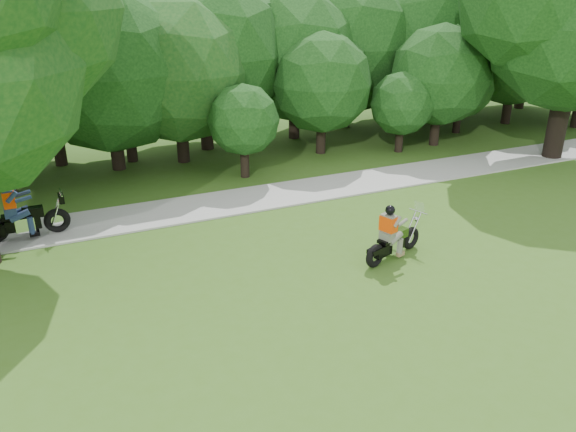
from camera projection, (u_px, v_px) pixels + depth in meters
ground at (475, 298)px, 13.09m from camera, size 100.00×100.00×0.00m
walkway at (320, 188)px, 19.81m from camera, size 60.00×2.20×0.06m
tree_line at (277, 58)px, 24.28m from camera, size 39.28×10.80×7.87m
big_tree_east at (572, 2)px, 21.25m from camera, size 9.07×6.89×10.46m
chopper_motorcycle at (392, 239)px, 14.68m from camera, size 2.14×1.08×1.57m
touring_motorcycle at (19, 217)px, 15.69m from camera, size 2.37×0.71×1.81m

